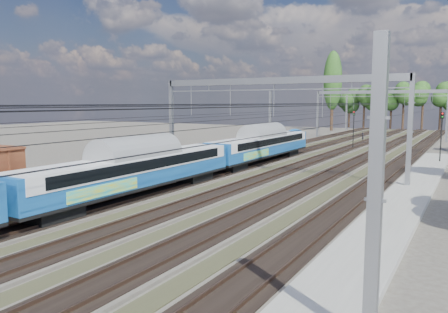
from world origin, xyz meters
The scene contains 9 objects.
track_bed centered at (0.00, 45.00, 0.10)m, with size 21.00×130.00×0.34m.
platform centered at (12.00, 20.00, 0.15)m, with size 3.00×70.00×0.30m, color gray.
catenary centered at (0.33, 52.69, 6.40)m, with size 25.65×130.00×9.00m.
tree_belt centered at (4.97, 93.97, 8.16)m, with size 39.79×99.43×11.94m.
poplar centered at (-14.50, 98.00, 11.89)m, with size 4.40×4.40×19.04m.
emu_train centered at (-4.50, 16.09, 2.54)m, with size 2.95×62.47×4.32m.
worker centered at (-1.26, 72.08, 0.77)m, with size 0.56×0.37×1.54m, color black.
signal_near centered at (0.25, 58.74, 3.51)m, with size 0.39×0.36×5.54m.
signal_far centered at (12.65, 46.86, 3.61)m, with size 0.41×0.38×5.71m.
Camera 1 is at (15.95, -6.51, 6.75)m, focal length 35.00 mm.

